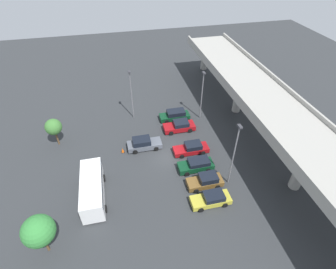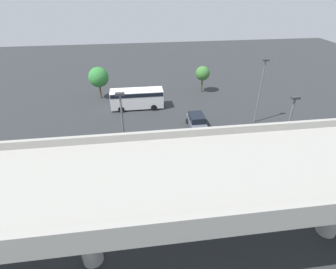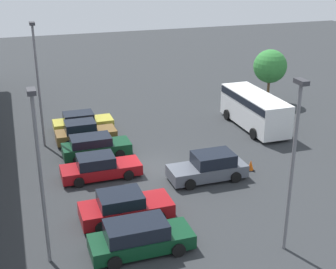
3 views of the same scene
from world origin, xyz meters
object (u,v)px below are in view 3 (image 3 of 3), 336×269
at_px(parked_car_0, 140,237).
at_px(parked_car_6, 82,122).
at_px(traffic_cone, 251,166).
at_px(parked_car_3, 100,167).
at_px(parked_car_1, 125,207).
at_px(lamp_post_mid_lot, 40,167).
at_px(parked_car_5, 84,133).
at_px(shuttle_bus, 255,108).
at_px(lamp_post_near_aisle, 294,156).
at_px(parked_car_2, 209,167).
at_px(lamp_post_by_overpass, 38,77).
at_px(parked_car_4, 95,147).
at_px(tree_front_centre, 270,66).

height_order(parked_car_0, parked_car_6, parked_car_0).
bearing_deg(parked_car_6, traffic_cone, -49.94).
xyz_separation_m(parked_car_3, parked_car_6, (8.68, -0.27, -0.02)).
bearing_deg(parked_car_3, parked_car_1, -86.57).
relative_size(parked_car_6, lamp_post_mid_lot, 0.57).
height_order(parked_car_5, parked_car_6, parked_car_5).
bearing_deg(traffic_cone, parked_car_6, 40.06).
bearing_deg(shuttle_bus, parked_car_3, 110.14).
bearing_deg(lamp_post_near_aisle, parked_car_0, 73.33).
bearing_deg(traffic_cone, shuttle_bus, -29.58).
distance_m(parked_car_1, parked_car_2, 6.67).
xyz_separation_m(parked_car_1, traffic_cone, (3.13, -9.02, -0.39)).
relative_size(parked_car_0, traffic_cone, 6.89).
bearing_deg(lamp_post_by_overpass, parked_car_1, -164.77).
distance_m(parked_car_4, lamp_post_near_aisle, 15.41).
height_order(parked_car_3, parked_car_5, parked_car_5).
bearing_deg(parked_car_1, lamp_post_near_aisle, -37.12).
height_order(shuttle_bus, tree_front_centre, tree_front_centre).
distance_m(parked_car_6, lamp_post_by_overpass, 5.91).
relative_size(lamp_post_by_overpass, tree_front_centre, 1.80).
distance_m(parked_car_0, tree_front_centre, 25.61).
bearing_deg(parked_car_2, tree_front_centre, -131.88).
bearing_deg(tree_front_centre, parked_car_1, 131.90).
xyz_separation_m(parked_car_0, parked_car_6, (16.87, 0.03, -0.10)).
relative_size(shuttle_bus, traffic_cone, 10.58).
bearing_deg(lamp_post_by_overpass, tree_front_centre, -78.70).
relative_size(parked_car_4, lamp_post_near_aisle, 0.56).
distance_m(lamp_post_by_overpass, traffic_cone, 15.51).
height_order(parked_car_3, traffic_cone, parked_car_3).
bearing_deg(shuttle_bus, lamp_post_by_overpass, 85.00).
bearing_deg(parked_car_6, lamp_post_by_overpass, -142.28).
bearing_deg(parked_car_4, parked_car_6, 90.39).
bearing_deg(parked_car_0, lamp_post_by_overpass, 102.15).
relative_size(parked_car_4, parked_car_6, 1.00).
bearing_deg(parked_car_0, parked_car_2, 44.25).
relative_size(parked_car_5, parked_car_6, 0.95).
height_order(parked_car_2, shuttle_bus, shuttle_bus).
bearing_deg(shuttle_bus, lamp_post_mid_lot, 126.20).
height_order(parked_car_4, lamp_post_by_overpass, lamp_post_by_overpass).
relative_size(parked_car_3, parked_car_4, 1.07).
bearing_deg(parked_car_5, shuttle_bus, -5.17).
distance_m(parked_car_2, parked_car_5, 10.49).
height_order(parked_car_0, lamp_post_by_overpass, lamp_post_by_overpass).
distance_m(parked_car_4, tree_front_centre, 19.01).
distance_m(parked_car_6, tree_front_centre, 17.74).
xyz_separation_m(parked_car_3, shuttle_bus, (4.87, -13.29, 0.93)).
xyz_separation_m(parked_car_1, lamp_post_near_aisle, (-4.91, -6.49, 4.07)).
xyz_separation_m(parked_car_1, parked_car_5, (11.30, 0.27, 0.02)).
bearing_deg(parked_car_5, parked_car_4, -84.70).
distance_m(lamp_post_near_aisle, tree_front_centre, 23.30).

